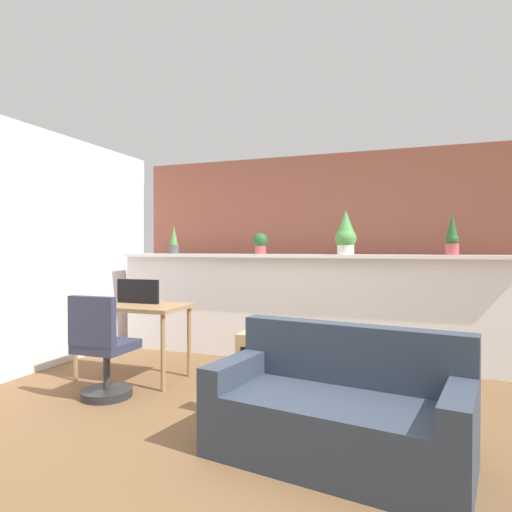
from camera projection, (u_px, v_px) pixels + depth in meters
ground_plane at (235, 426)px, 3.27m from camera, size 12.00×12.00×0.00m
divider_wall at (301, 309)px, 5.14m from camera, size 4.67×0.16×1.20m
plant_shelf at (300, 256)px, 5.09m from camera, size 4.67×0.30×0.04m
brick_wall_behind at (313, 253)px, 5.70m from camera, size 4.67×0.10×2.50m
side_wall_left at (15, 249)px, 4.50m from camera, size 0.12×4.40×2.60m
potted_plant_0 at (174, 241)px, 5.68m from camera, size 0.12×0.12×0.35m
potted_plant_1 at (260, 243)px, 5.28m from camera, size 0.17×0.17×0.25m
potted_plant_2 at (346, 234)px, 4.89m from camera, size 0.24×0.24×0.49m
potted_plant_3 at (452, 237)px, 4.57m from camera, size 0.13×0.13×0.42m
desk at (133, 313)px, 4.46m from camera, size 1.10×0.60×0.75m
tv_monitor at (138, 291)px, 4.53m from camera, size 0.48×0.04×0.25m
office_chair at (102, 355)px, 3.85m from camera, size 0.44×0.45×0.91m
side_cube_shelf at (262, 358)px, 4.29m from camera, size 0.40×0.41×0.50m
couch at (338, 413)px, 2.77m from camera, size 1.67×1.01×0.80m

